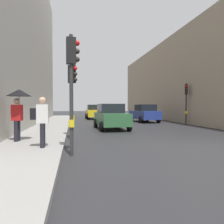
{
  "coord_description": "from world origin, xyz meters",
  "views": [
    {
      "loc": [
        -4.79,
        -7.64,
        1.62
      ],
      "look_at": [
        -1.88,
        8.77,
        1.15
      ],
      "focal_mm": 34.94,
      "sensor_mm": 36.0,
      "label": 1
    }
  ],
  "objects_px": {
    "traffic_light_mid_street": "(186,96)",
    "pedestrian_with_black_backpack": "(41,119)",
    "traffic_light_near_right": "(72,87)",
    "traffic_light_near_left": "(72,73)",
    "car_green_estate": "(111,116)",
    "pedestrian_with_umbrella": "(18,100)",
    "car_yellow_taxi": "(94,112)",
    "car_blue_van": "(145,113)"
  },
  "relations": [
    {
      "from": "traffic_light_near_right",
      "to": "pedestrian_with_umbrella",
      "type": "distance_m",
      "value": 2.48
    },
    {
      "from": "car_green_estate",
      "to": "car_yellow_taxi",
      "type": "relative_size",
      "value": 1.01
    },
    {
      "from": "car_green_estate",
      "to": "car_blue_van",
      "type": "height_order",
      "value": "same"
    },
    {
      "from": "traffic_light_near_left",
      "to": "traffic_light_mid_street",
      "type": "bearing_deg",
      "value": 46.85
    },
    {
      "from": "traffic_light_mid_street",
      "to": "car_green_estate",
      "type": "distance_m",
      "value": 7.67
    },
    {
      "from": "car_blue_van",
      "to": "pedestrian_with_umbrella",
      "type": "distance_m",
      "value": 14.7
    },
    {
      "from": "car_green_estate",
      "to": "car_blue_van",
      "type": "relative_size",
      "value": 0.99
    },
    {
      "from": "pedestrian_with_black_backpack",
      "to": "car_green_estate",
      "type": "bearing_deg",
      "value": 62.25
    },
    {
      "from": "car_green_estate",
      "to": "pedestrian_with_black_backpack",
      "type": "distance_m",
      "value": 7.94
    },
    {
      "from": "car_green_estate",
      "to": "pedestrian_with_umbrella",
      "type": "xyz_separation_m",
      "value": [
        -4.8,
        -5.48,
        0.96
      ]
    },
    {
      "from": "traffic_light_near_right",
      "to": "car_yellow_taxi",
      "type": "distance_m",
      "value": 16.91
    },
    {
      "from": "car_yellow_taxi",
      "to": "traffic_light_near_left",
      "type": "bearing_deg",
      "value": -97.31
    },
    {
      "from": "traffic_light_near_left",
      "to": "car_yellow_taxi",
      "type": "xyz_separation_m",
      "value": [
        2.55,
        19.91,
        -1.81
      ]
    },
    {
      "from": "traffic_light_near_right",
      "to": "traffic_light_near_left",
      "type": "relative_size",
      "value": 0.93
    },
    {
      "from": "car_green_estate",
      "to": "pedestrian_with_umbrella",
      "type": "height_order",
      "value": "pedestrian_with_umbrella"
    },
    {
      "from": "pedestrian_with_umbrella",
      "to": "traffic_light_near_right",
      "type": "bearing_deg",
      "value": 23.83
    },
    {
      "from": "traffic_light_near_right",
      "to": "car_blue_van",
      "type": "distance_m",
      "value": 12.7
    },
    {
      "from": "traffic_light_near_left",
      "to": "car_yellow_taxi",
      "type": "bearing_deg",
      "value": 82.69
    },
    {
      "from": "car_yellow_taxi",
      "to": "car_blue_van",
      "type": "bearing_deg",
      "value": -54.08
    },
    {
      "from": "traffic_light_near_left",
      "to": "car_green_estate",
      "type": "height_order",
      "value": "traffic_light_near_left"
    },
    {
      "from": "car_blue_van",
      "to": "car_yellow_taxi",
      "type": "bearing_deg",
      "value": 125.92
    },
    {
      "from": "car_green_estate",
      "to": "traffic_light_near_right",
      "type": "bearing_deg",
      "value": -120.14
    },
    {
      "from": "traffic_light_near_left",
      "to": "pedestrian_with_umbrella",
      "type": "xyz_separation_m",
      "value": [
        -2.18,
        2.31,
        -0.85
      ]
    },
    {
      "from": "traffic_light_near_left",
      "to": "pedestrian_with_black_backpack",
      "type": "distance_m",
      "value": 2.02
    },
    {
      "from": "pedestrian_with_black_backpack",
      "to": "traffic_light_near_right",
      "type": "bearing_deg",
      "value": 66.85
    },
    {
      "from": "car_green_estate",
      "to": "traffic_light_near_left",
      "type": "bearing_deg",
      "value": -108.59
    },
    {
      "from": "traffic_light_near_left",
      "to": "pedestrian_with_black_backpack",
      "type": "height_order",
      "value": "traffic_light_near_left"
    },
    {
      "from": "traffic_light_near_right",
      "to": "traffic_light_mid_street",
      "type": "bearing_deg",
      "value": 36.06
    },
    {
      "from": "car_green_estate",
      "to": "pedestrian_with_black_backpack",
      "type": "height_order",
      "value": "pedestrian_with_black_backpack"
    },
    {
      "from": "traffic_light_near_right",
      "to": "pedestrian_with_umbrella",
      "type": "height_order",
      "value": "traffic_light_near_right"
    },
    {
      "from": "traffic_light_near_right",
      "to": "car_green_estate",
      "type": "bearing_deg",
      "value": 59.86
    },
    {
      "from": "traffic_light_near_right",
      "to": "pedestrian_with_black_backpack",
      "type": "height_order",
      "value": "traffic_light_near_right"
    },
    {
      "from": "traffic_light_near_left",
      "to": "pedestrian_with_black_backpack",
      "type": "xyz_separation_m",
      "value": [
        -1.07,
        0.77,
        -1.53
      ]
    },
    {
      "from": "traffic_light_near_right",
      "to": "pedestrian_with_umbrella",
      "type": "xyz_separation_m",
      "value": [
        -2.18,
        -0.96,
        -0.67
      ]
    },
    {
      "from": "traffic_light_mid_street",
      "to": "pedestrian_with_black_backpack",
      "type": "height_order",
      "value": "traffic_light_mid_street"
    },
    {
      "from": "traffic_light_near_left",
      "to": "car_blue_van",
      "type": "height_order",
      "value": "traffic_light_near_left"
    },
    {
      "from": "traffic_light_near_left",
      "to": "traffic_light_near_right",
      "type": "bearing_deg",
      "value": 90.04
    },
    {
      "from": "car_blue_van",
      "to": "pedestrian_with_black_backpack",
      "type": "relative_size",
      "value": 2.44
    },
    {
      "from": "traffic_light_near_right",
      "to": "car_yellow_taxi",
      "type": "relative_size",
      "value": 0.86
    },
    {
      "from": "traffic_light_near_right",
      "to": "traffic_light_mid_street",
      "type": "relative_size",
      "value": 1.02
    },
    {
      "from": "traffic_light_mid_street",
      "to": "car_blue_van",
      "type": "distance_m",
      "value": 4.57
    },
    {
      "from": "traffic_light_near_left",
      "to": "car_blue_van",
      "type": "relative_size",
      "value": 0.91
    }
  ]
}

